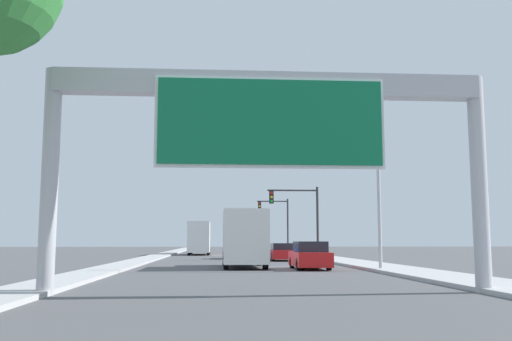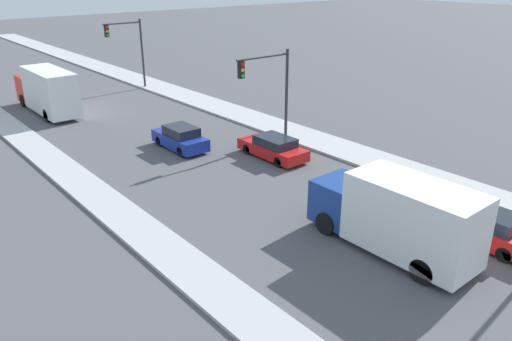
% 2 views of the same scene
% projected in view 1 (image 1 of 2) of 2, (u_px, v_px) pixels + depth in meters
% --- Properties ---
extents(sidewalk_right, '(3.00, 120.00, 0.15)m').
position_uv_depth(sidewalk_right, '(307.00, 255.00, 58.75)').
color(sidewalk_right, '#B1B1B1').
rests_on(sidewalk_right, ground).
extents(median_strip_left, '(2.00, 120.00, 0.15)m').
position_uv_depth(median_strip_left, '(161.00, 255.00, 57.73)').
color(median_strip_left, '#B1B1B1').
rests_on(median_strip_left, ground).
extents(sign_gantry, '(13.39, 0.73, 6.63)m').
position_uv_depth(sign_gantry, '(270.00, 121.00, 17.15)').
color(sign_gantry, '#B2B2B7').
rests_on(sign_gantry, ground).
extents(car_near_right, '(1.85, 4.69, 1.36)m').
position_uv_depth(car_near_right, '(282.00, 252.00, 44.32)').
color(car_near_right, red).
rests_on(car_near_right, ground).
extents(car_near_left, '(1.81, 4.36, 1.51)m').
position_uv_depth(car_near_left, '(310.00, 256.00, 31.09)').
color(car_near_left, red).
rests_on(car_near_left, ground).
extents(car_mid_left, '(1.78, 4.26, 1.52)m').
position_uv_depth(car_mid_left, '(235.00, 250.00, 49.08)').
color(car_mid_left, navy).
rests_on(car_mid_left, ground).
extents(truck_box_primary, '(2.41, 7.23, 3.24)m').
position_uv_depth(truck_box_primary, '(244.00, 239.00, 32.93)').
color(truck_box_primary, navy).
rests_on(truck_box_primary, ground).
extents(truck_box_secondary, '(2.31, 8.91, 3.58)m').
position_uv_depth(truck_box_secondary, '(199.00, 238.00, 62.91)').
color(truck_box_secondary, red).
rests_on(truck_box_secondary, ground).
extents(traffic_light_near_intersection, '(4.27, 0.32, 6.00)m').
position_uv_depth(traffic_light_near_intersection, '(301.00, 210.00, 47.19)').
color(traffic_light_near_intersection, '#2D2D30').
rests_on(traffic_light_near_intersection, ground).
extents(traffic_light_mid_block, '(3.72, 0.32, 6.47)m').
position_uv_depth(traffic_light_mid_block, '(278.00, 217.00, 67.04)').
color(traffic_light_mid_block, '#2D2D30').
rests_on(traffic_light_mid_block, ground).
extents(street_lamp_right, '(2.71, 0.28, 8.98)m').
position_uv_depth(street_lamp_right, '(372.00, 169.00, 29.85)').
color(street_lamp_right, '#B2B2B7').
rests_on(street_lamp_right, ground).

